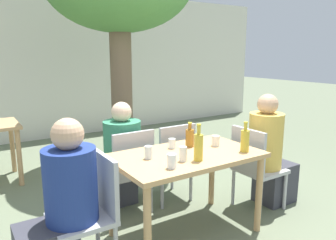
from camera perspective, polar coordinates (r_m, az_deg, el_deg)
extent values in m
plane|color=#667056|center=(3.21, 3.08, -18.96)|extent=(30.00, 30.00, 0.00)
cube|color=silver|center=(6.66, -18.94, 9.05)|extent=(10.00, 0.08, 2.80)
cylinder|color=brown|center=(4.79, -8.04, 3.94)|extent=(0.31, 0.31, 2.00)
cube|color=tan|center=(2.90, 3.24, -6.24)|extent=(1.29, 0.78, 0.04)
cylinder|color=tan|center=(2.52, -3.58, -18.80)|extent=(0.06, 0.06, 0.72)
cylinder|color=tan|center=(3.19, 15.54, -12.33)|extent=(0.06, 0.06, 0.72)
cylinder|color=tan|center=(3.05, -9.88, -13.25)|extent=(0.06, 0.06, 0.72)
cylinder|color=tan|center=(3.62, 7.64, -9.03)|extent=(0.06, 0.06, 0.72)
cylinder|color=tan|center=(4.46, -24.45, -5.98)|extent=(0.06, 0.06, 0.72)
cylinder|color=tan|center=(5.01, -25.47, -4.20)|extent=(0.06, 0.06, 0.72)
cube|color=#B2B2B7|center=(2.63, -14.89, -16.37)|extent=(0.44, 0.44, 0.04)
cube|color=#B2B2B7|center=(2.58, -10.90, -10.71)|extent=(0.04, 0.44, 0.45)
cylinder|color=#B2B2B7|center=(2.94, -12.20, -17.84)|extent=(0.04, 0.04, 0.40)
cube|color=#B2B2B7|center=(3.64, 15.71, -8.32)|extent=(0.44, 0.44, 0.04)
cube|color=#B2B2B7|center=(3.42, 13.70, -5.21)|extent=(0.04, 0.44, 0.45)
cylinder|color=#B2B2B7|center=(3.74, 19.70, -11.59)|extent=(0.04, 0.04, 0.40)
cylinder|color=#B2B2B7|center=(3.96, 15.30, -9.98)|extent=(0.04, 0.04, 0.40)
cylinder|color=#B2B2B7|center=(3.47, 15.77, -13.23)|extent=(0.04, 0.04, 0.40)
cylinder|color=#B2B2B7|center=(3.71, 11.29, -11.35)|extent=(0.04, 0.04, 0.40)
cube|color=#B2B2B7|center=(3.47, -7.39, -8.97)|extent=(0.44, 0.44, 0.04)
cube|color=#B2B2B7|center=(3.22, -5.95, -6.01)|extent=(0.44, 0.04, 0.45)
cylinder|color=#B2B2B7|center=(3.78, -5.93, -10.69)|extent=(0.04, 0.04, 0.40)
cylinder|color=#B2B2B7|center=(3.64, -11.37, -11.78)|extent=(0.04, 0.04, 0.40)
cylinder|color=#B2B2B7|center=(3.47, -3.00, -12.74)|extent=(0.04, 0.04, 0.40)
cylinder|color=#B2B2B7|center=(3.32, -8.86, -14.09)|extent=(0.04, 0.04, 0.40)
cube|color=#B2B2B7|center=(3.70, -0.10, -7.50)|extent=(0.44, 0.44, 0.04)
cube|color=#B2B2B7|center=(3.47, 1.70, -4.62)|extent=(0.44, 0.04, 0.45)
cylinder|color=#B2B2B7|center=(4.02, 0.72, -9.21)|extent=(0.04, 0.04, 0.40)
cylinder|color=#B2B2B7|center=(3.84, -4.08, -10.29)|extent=(0.04, 0.04, 0.40)
cylinder|color=#B2B2B7|center=(3.74, 4.01, -10.94)|extent=(0.04, 0.04, 0.40)
cylinder|color=#B2B2B7|center=(3.54, -1.04, -12.25)|extent=(0.04, 0.04, 0.40)
cylinder|color=navy|center=(2.49, -16.58, -10.75)|extent=(0.38, 0.38, 0.54)
sphere|color=tan|center=(2.37, -17.10, -2.38)|extent=(0.23, 0.23, 0.23)
cube|color=#383842|center=(3.90, 18.12, -10.27)|extent=(0.40, 0.32, 0.44)
cylinder|color=gold|center=(3.59, 16.61, -3.47)|extent=(0.35, 0.35, 0.58)
sphere|color=tan|center=(3.51, 16.98, 2.64)|extent=(0.21, 0.21, 0.21)
cube|color=#383842|center=(3.76, -9.06, -10.62)|extent=(0.35, 0.40, 0.44)
cylinder|color=#337F5B|center=(3.43, -7.94, -4.38)|extent=(0.39, 0.39, 0.51)
sphere|color=beige|center=(3.35, -8.11, 1.38)|extent=(0.21, 0.21, 0.21)
cylinder|color=gold|center=(2.70, 5.33, -4.81)|extent=(0.08, 0.08, 0.22)
cylinder|color=gold|center=(2.66, 5.39, -1.74)|extent=(0.03, 0.03, 0.08)
cylinder|color=gold|center=(2.65, 5.41, -0.81)|extent=(0.04, 0.04, 0.01)
cylinder|color=gold|center=(3.01, 13.25, -3.60)|extent=(0.08, 0.08, 0.19)
cylinder|color=gold|center=(2.97, 13.36, -1.16)|extent=(0.03, 0.03, 0.07)
cylinder|color=gold|center=(2.97, 13.40, -0.41)|extent=(0.04, 0.04, 0.01)
cylinder|color=#9E661E|center=(3.09, 3.81, -3.16)|extent=(0.08, 0.08, 0.16)
cylinder|color=#9E661E|center=(3.07, 3.84, -1.16)|extent=(0.03, 0.03, 0.06)
cylinder|color=gold|center=(3.06, 3.85, -0.53)|extent=(0.04, 0.04, 0.01)
cylinder|color=silver|center=(3.14, 8.29, -3.61)|extent=(0.07, 0.07, 0.10)
cylinder|color=white|center=(2.53, 0.64, -7.18)|extent=(0.07, 0.07, 0.11)
cylinder|color=silver|center=(2.75, -3.44, -5.65)|extent=(0.07, 0.07, 0.11)
cylinder|color=silver|center=(2.68, 2.64, -5.93)|extent=(0.06, 0.06, 0.12)
cylinder|color=white|center=(3.04, 0.70, -4.11)|extent=(0.07, 0.07, 0.09)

